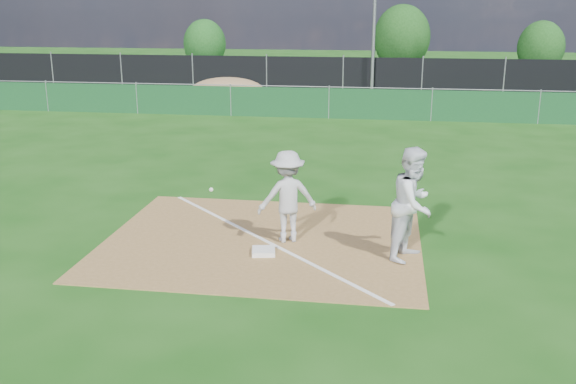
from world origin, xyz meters
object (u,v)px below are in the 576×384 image
Objects in this scene: car_right at (412,70)px; car_mid at (302,70)px; tree_right at (541,47)px; tree_left at (205,44)px; light_pole at (375,12)px; runner at (413,204)px; first_base at (264,251)px; car_left at (255,68)px; tree_mid at (402,37)px; play_at_first at (287,197)px.

car_mid is at bearing 94.23° from car_right.
tree_left is at bearing 179.12° from tree_right.
light_pole reaches higher than car_mid.
runner reaches higher than car_right.
car_left is at bearing 101.84° from first_base.
tree_mid is (-0.56, 6.09, 1.57)m from car_right.
runner is at bearing -162.41° from car_left.
car_left reaches higher than first_base.
tree_right is at bearing -0.88° from tree_left.
tree_right is (10.34, 10.51, -2.23)m from light_pole.
first_base is at bearing -149.72° from car_mid.
runner reaches higher than car_mid.
car_mid is at bearing 133.34° from light_pole.
light_pole is at bearing -127.81° from car_left.
light_pole is at bearing -98.08° from tree_mid.
runner is at bearing -90.57° from tree_mid.
runner is 29.17m from car_left.
tree_right is at bearing 45.46° from light_pole.
tree_mid reaches higher than runner.
car_mid is 15.76m from tree_right.
first_base is (-1.35, -22.40, -3.94)m from light_pole.
car_mid is 10.07m from tree_left.
tree_left is at bearing 108.33° from play_at_first.
light_pole reaches higher than tree_right.
car_mid is at bearing 95.95° from first_base.
tree_left is at bearing 42.24° from car_left.
play_at_first is (0.33, 0.74, 0.84)m from first_base.
tree_left is (-7.65, 6.45, 1.07)m from car_mid.
play_at_first is 0.62× the size of tree_right.
tree_left is at bearing 137.41° from light_pole.
play_at_first is at bearing -166.64° from car_left.
play_at_first is 0.44× the size of car_right.
tree_mid is (13.42, 0.55, 0.51)m from tree_left.
play_at_first is at bearing -94.57° from tree_mid.
runner is at bearing -105.50° from tree_right.
tree_right is (11.69, 32.91, 1.70)m from first_base.
car_right is (6.33, 0.92, 0.01)m from car_mid.
car_mid is (-5.43, 26.54, -0.31)m from runner.
tree_right is at bearing -74.30° from car_left.
car_left is at bearing 102.81° from play_at_first.
car_mid is 6.39m from car_right.
car_left is at bearing -164.85° from tree_right.
play_at_first is at bearing -148.84° from car_mid.
light_pole is at bearing 86.54° from first_base.
light_pole is 3.94× the size of runner.
tree_left reaches higher than car_mid.
tree_left is at bearing 46.85° from runner.
car_right is (0.90, 27.46, -0.30)m from runner.
car_right is (3.21, 26.97, -0.19)m from play_at_first.
play_at_first is at bearing -109.46° from tree_right.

